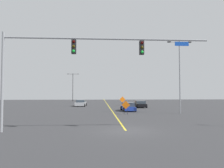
% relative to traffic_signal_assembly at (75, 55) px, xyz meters
% --- Properties ---
extents(ground, '(140.73, 140.73, 0.00)m').
position_rel_traffic_signal_assembly_xyz_m(ground, '(3.80, 0.01, -5.65)').
color(ground, '#38383A').
extents(road_centre_stripe, '(0.16, 78.18, 0.01)m').
position_rel_traffic_signal_assembly_xyz_m(road_centre_stripe, '(3.80, 39.10, -5.65)').
color(road_centre_stripe, yellow).
rests_on(road_centre_stripe, ground).
extents(traffic_signal_assembly, '(15.55, 0.44, 7.33)m').
position_rel_traffic_signal_assembly_xyz_m(traffic_signal_assembly, '(0.00, 0.00, 0.00)').
color(traffic_signal_assembly, gray).
rests_on(traffic_signal_assembly, ground).
extents(street_lamp_far_left, '(3.77, 0.24, 9.19)m').
position_rel_traffic_signal_assembly_xyz_m(street_lamp_far_left, '(-6.91, 52.99, -0.27)').
color(street_lamp_far_left, black).
rests_on(street_lamp_far_left, ground).
extents(street_lamp_near_left, '(3.32, 0.24, 9.95)m').
position_rel_traffic_signal_assembly_xyz_m(street_lamp_near_left, '(12.76, 11.89, 0.09)').
color(street_lamp_near_left, gray).
rests_on(street_lamp_near_left, ground).
extents(construction_sign_right_shoulder, '(1.38, 0.38, 2.01)m').
position_rel_traffic_signal_assembly_xyz_m(construction_sign_right_shoulder, '(7.10, 31.38, -4.42)').
color(construction_sign_right_shoulder, orange).
rests_on(construction_sign_right_shoulder, ground).
extents(construction_sign_median_near, '(1.11, 0.20, 1.80)m').
position_rel_traffic_signal_assembly_xyz_m(construction_sign_median_near, '(5.29, 11.58, -4.52)').
color(construction_sign_median_near, orange).
rests_on(construction_sign_median_near, ground).
extents(car_silver_approaching, '(2.35, 4.57, 1.32)m').
position_rel_traffic_signal_assembly_xyz_m(car_silver_approaching, '(-2.14, 28.99, -5.01)').
color(car_silver_approaching, '#B7BABF').
rests_on(car_silver_approaching, ground).
extents(car_blue_distant, '(2.06, 4.56, 1.33)m').
position_rel_traffic_signal_assembly_xyz_m(car_blue_distant, '(6.33, 16.78, -5.03)').
color(car_blue_distant, '#1E389E').
rests_on(car_blue_distant, ground).
extents(car_black_passing, '(2.20, 4.04, 1.30)m').
position_rel_traffic_signal_assembly_xyz_m(car_black_passing, '(9.66, 24.03, -5.03)').
color(car_black_passing, black).
rests_on(car_black_passing, ground).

